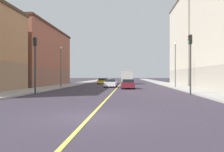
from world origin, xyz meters
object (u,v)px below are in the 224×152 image
Objects in this scene: street_lamp_right_near at (61,62)px; car_white at (111,83)px; building_left_mid at (206,42)px; traffic_light_left_near at (190,56)px; street_lamp_left_near at (175,60)px; car_black at (104,80)px; building_right_midblock at (25,57)px; traffic_light_right_near at (35,57)px; car_yellow at (102,81)px; car_maroon at (128,84)px; box_truck at (127,77)px.

street_lamp_right_near reaches higher than car_white.
building_left_mid is 3.16× the size of traffic_light_left_near.
car_black is at bearing 117.00° from street_lamp_left_near.
traffic_light_left_near is at bearing -38.51° from building_right_midblock.
traffic_light_right_near is 16.88m from car_white.
building_left_mid is at bearing 58.18° from street_lamp_left_near.
building_right_midblock is 3.85× the size of traffic_light_right_near.
car_yellow is (13.73, 10.75, -4.94)m from building_right_midblock.
traffic_light_left_near is 0.93× the size of street_lamp_right_near.
car_maroon is (19.89, -9.89, -4.92)m from building_right_midblock.
traffic_light_left_near is 1.36× the size of car_yellow.
box_truck reaches higher than car_white.
building_left_mid reaches higher than car_black.
car_yellow is (-22.56, 3.78, -8.35)m from building_left_mid.
building_left_mid reaches higher than street_lamp_left_near.
car_black is 24.39m from car_white.
street_lamp_right_near is at bearing 168.88° from car_maroon.
traffic_light_right_near is at bearing -63.68° from building_right_midblock.
car_yellow is (-13.30, 18.70, -3.67)m from street_lamp_left_near.
building_right_midblock is 12.21m from street_lamp_right_near.
street_lamp_right_near is at bearing -103.55° from car_yellow.
traffic_light_left_near is at bearing -94.56° from street_lamp_left_near.
street_lamp_left_near is 1.60× the size of car_maroon.
car_white is (3.25, -16.31, 0.02)m from car_yellow.
traffic_light_left_near is at bearing -60.44° from car_maroon.
street_lamp_right_near is (9.26, -7.80, -1.52)m from building_right_midblock.
traffic_light_right_near is at bearing -142.77° from street_lamp_left_near.
building_left_mid is 4.31× the size of car_yellow.
car_yellow is at bearing 106.59° from car_maroon.
car_black is at bearing 102.61° from car_maroon.
car_yellow is at bearing 101.28° from car_white.
box_truck is at bearing 90.84° from car_maroon.
street_lamp_left_near is at bearing -67.82° from box_truck.
building_right_midblock is 18.13m from car_yellow.
car_yellow is at bearing -88.39° from car_black.
building_left_mid is 4.64× the size of car_white.
building_right_midblock reaches higher than car_white.
car_yellow reaches higher than car_black.
building_left_mid is 2.96× the size of street_lamp_right_near.
building_left_mid is at bearing -9.51° from car_yellow.
building_left_mid reaches higher than traffic_light_right_near.
car_yellow is 5.95m from box_truck.
street_lamp_left_near reaches higher than car_white.
building_right_midblock is 3.80× the size of traffic_light_left_near.
traffic_light_right_near is at bearing -85.64° from street_lamp_right_near.
street_lamp_left_near is (27.04, -7.95, -1.27)m from building_right_midblock.
car_black is at bearing 80.85° from street_lamp_right_near.
street_lamp_left_near reaches higher than street_lamp_right_near.
car_yellow is at bearing 111.33° from traffic_light_left_near.
car_white is (-10.05, 2.39, -3.65)m from street_lamp_left_near.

